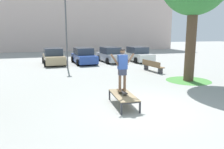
{
  "coord_description": "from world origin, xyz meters",
  "views": [
    {
      "loc": [
        -3.66,
        -7.24,
        2.83
      ],
      "look_at": [
        -0.74,
        2.02,
        1.0
      ],
      "focal_mm": 34.81,
      "sensor_mm": 36.0,
      "label": 1
    }
  ],
  "objects_px": {
    "skater": "(122,67)",
    "car_blue": "(84,56)",
    "car_silver": "(111,55)",
    "car_white": "(138,55)",
    "park_bench": "(152,66)",
    "car_tan": "(53,57)",
    "light_post": "(66,21)",
    "skate_box": "(123,96)",
    "skateboard": "(122,92)"
  },
  "relations": [
    {
      "from": "skate_box",
      "to": "skateboard",
      "type": "xyz_separation_m",
      "value": [
        0.01,
        0.17,
        0.12
      ]
    },
    {
      "from": "car_white",
      "to": "skateboard",
      "type": "bearing_deg",
      "value": -116.64
    },
    {
      "from": "light_post",
      "to": "skate_box",
      "type": "bearing_deg",
      "value": -84.04
    },
    {
      "from": "skate_box",
      "to": "car_white",
      "type": "height_order",
      "value": "car_white"
    },
    {
      "from": "skate_box",
      "to": "park_bench",
      "type": "xyz_separation_m",
      "value": [
        4.89,
        6.83,
        0.03
      ]
    },
    {
      "from": "car_blue",
      "to": "car_silver",
      "type": "relative_size",
      "value": 0.99
    },
    {
      "from": "skateboard",
      "to": "car_silver",
      "type": "xyz_separation_m",
      "value": [
        3.53,
        13.07,
        0.15
      ]
    },
    {
      "from": "skateboard",
      "to": "park_bench",
      "type": "bearing_deg",
      "value": 53.79
    },
    {
      "from": "car_tan",
      "to": "car_blue",
      "type": "relative_size",
      "value": 1.0
    },
    {
      "from": "skateboard",
      "to": "car_silver",
      "type": "bearing_deg",
      "value": 74.87
    },
    {
      "from": "park_bench",
      "to": "car_white",
      "type": "bearing_deg",
      "value": 76.23
    },
    {
      "from": "car_tan",
      "to": "car_silver",
      "type": "height_order",
      "value": "same"
    },
    {
      "from": "car_silver",
      "to": "car_white",
      "type": "bearing_deg",
      "value": -8.74
    },
    {
      "from": "car_blue",
      "to": "park_bench",
      "type": "height_order",
      "value": "car_blue"
    },
    {
      "from": "skate_box",
      "to": "car_white",
      "type": "bearing_deg",
      "value": 63.63
    },
    {
      "from": "car_silver",
      "to": "skateboard",
      "type": "bearing_deg",
      "value": -105.13
    },
    {
      "from": "car_tan",
      "to": "car_white",
      "type": "bearing_deg",
      "value": -2.4
    },
    {
      "from": "skateboard",
      "to": "light_post",
      "type": "height_order",
      "value": "light_post"
    },
    {
      "from": "car_white",
      "to": "car_blue",
      "type": "bearing_deg",
      "value": 179.0
    },
    {
      "from": "car_tan",
      "to": "park_bench",
      "type": "xyz_separation_m",
      "value": [
        6.95,
        -6.33,
        -0.24
      ]
    },
    {
      "from": "skater",
      "to": "park_bench",
      "type": "bearing_deg",
      "value": 53.79
    },
    {
      "from": "skateboard",
      "to": "skater",
      "type": "relative_size",
      "value": 0.47
    },
    {
      "from": "car_white",
      "to": "park_bench",
      "type": "xyz_separation_m",
      "value": [
        -1.46,
        -5.98,
        -0.24
      ]
    },
    {
      "from": "skateboard",
      "to": "park_bench",
      "type": "distance_m",
      "value": 8.25
    },
    {
      "from": "car_blue",
      "to": "car_white",
      "type": "bearing_deg",
      "value": -1.0
    },
    {
      "from": "skate_box",
      "to": "skateboard",
      "type": "distance_m",
      "value": 0.21
    },
    {
      "from": "car_blue",
      "to": "light_post",
      "type": "xyz_separation_m",
      "value": [
        -1.82,
        -2.56,
        3.13
      ]
    },
    {
      "from": "car_white",
      "to": "park_bench",
      "type": "relative_size",
      "value": 1.76
    },
    {
      "from": "car_silver",
      "to": "park_bench",
      "type": "xyz_separation_m",
      "value": [
        1.34,
        -6.41,
        -0.24
      ]
    },
    {
      "from": "car_tan",
      "to": "car_blue",
      "type": "bearing_deg",
      "value": -5.2
    },
    {
      "from": "car_blue",
      "to": "car_silver",
      "type": "bearing_deg",
      "value": 6.79
    },
    {
      "from": "car_silver",
      "to": "light_post",
      "type": "relative_size",
      "value": 0.74
    },
    {
      "from": "car_tan",
      "to": "car_silver",
      "type": "relative_size",
      "value": 0.99
    },
    {
      "from": "skateboard",
      "to": "light_post",
      "type": "distance_m",
      "value": 10.75
    },
    {
      "from": "skater",
      "to": "car_blue",
      "type": "height_order",
      "value": "skater"
    },
    {
      "from": "skate_box",
      "to": "park_bench",
      "type": "distance_m",
      "value": 8.4
    },
    {
      "from": "skater",
      "to": "car_white",
      "type": "bearing_deg",
      "value": 63.36
    },
    {
      "from": "car_tan",
      "to": "skater",
      "type": "bearing_deg",
      "value": -80.92
    },
    {
      "from": "skateboard",
      "to": "skate_box",
      "type": "bearing_deg",
      "value": -93.75
    },
    {
      "from": "skateboard",
      "to": "car_white",
      "type": "xyz_separation_m",
      "value": [
        6.34,
        12.64,
        0.15
      ]
    },
    {
      "from": "skateboard",
      "to": "car_tan",
      "type": "distance_m",
      "value": 13.16
    },
    {
      "from": "car_silver",
      "to": "light_post",
      "type": "bearing_deg",
      "value": -147.96
    },
    {
      "from": "skate_box",
      "to": "car_blue",
      "type": "relative_size",
      "value": 0.45
    },
    {
      "from": "car_tan",
      "to": "light_post",
      "type": "distance_m",
      "value": 4.33
    },
    {
      "from": "car_tan",
      "to": "car_white",
      "type": "height_order",
      "value": "same"
    },
    {
      "from": "car_silver",
      "to": "car_white",
      "type": "relative_size",
      "value": 1.01
    },
    {
      "from": "skateboard",
      "to": "car_tan",
      "type": "bearing_deg",
      "value": 99.08
    },
    {
      "from": "skate_box",
      "to": "car_blue",
      "type": "height_order",
      "value": "car_blue"
    },
    {
      "from": "skater",
      "to": "car_blue",
      "type": "distance_m",
      "value": 12.78
    },
    {
      "from": "car_tan",
      "to": "car_blue",
      "type": "xyz_separation_m",
      "value": [
        2.8,
        -0.26,
        0.0
      ]
    }
  ]
}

